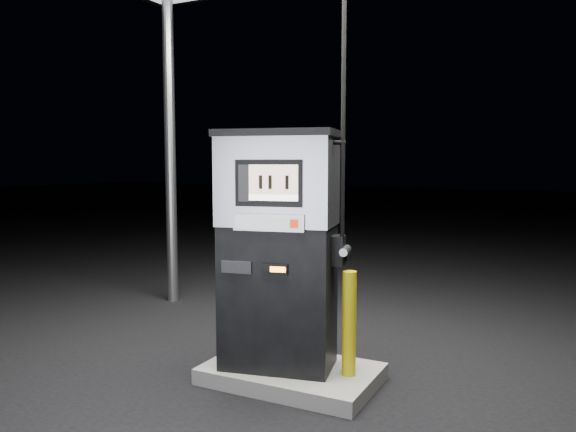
% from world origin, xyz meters
% --- Properties ---
extents(ground, '(80.00, 80.00, 0.00)m').
position_xyz_m(ground, '(0.00, 0.00, 0.00)').
color(ground, black).
rests_on(ground, ground).
extents(pump_island, '(1.60, 1.00, 0.15)m').
position_xyz_m(pump_island, '(0.00, 0.00, 0.07)').
color(pump_island, slate).
rests_on(pump_island, ground).
extents(fuel_dispenser, '(1.28, 0.87, 4.62)m').
position_xyz_m(fuel_dispenser, '(-0.11, -0.04, 1.29)').
color(fuel_dispenser, black).
rests_on(fuel_dispenser, pump_island).
extents(bollard_left, '(0.12, 0.12, 0.87)m').
position_xyz_m(bollard_left, '(-0.55, 0.09, 0.59)').
color(bollard_left, '#C8B20B').
rests_on(bollard_left, pump_island).
extents(bollard_right, '(0.16, 0.16, 0.96)m').
position_xyz_m(bollard_right, '(0.56, 0.05, 0.63)').
color(bollard_right, '#C8B20B').
rests_on(bollard_right, pump_island).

